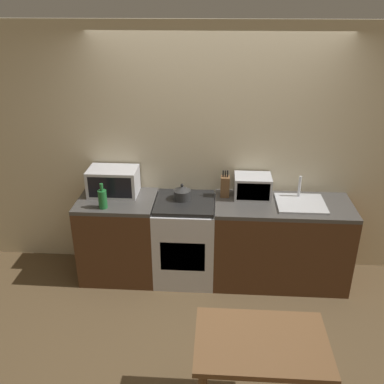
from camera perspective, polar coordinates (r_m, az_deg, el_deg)
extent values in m
plane|color=brown|center=(4.28, 2.49, -16.13)|extent=(16.00, 16.00, 0.00)
cube|color=beige|center=(4.47, 3.11, 5.21)|extent=(10.00, 0.06, 2.60)
cube|color=#4C2D19|center=(4.66, -9.63, -6.15)|extent=(0.79, 0.62, 0.86)
cube|color=#474442|center=(4.45, -10.04, -1.17)|extent=(0.79, 0.62, 0.04)
cube|color=#4C2D19|center=(4.59, 11.65, -6.81)|extent=(1.38, 0.62, 0.86)
cube|color=#474442|center=(4.38, 12.15, -1.79)|extent=(1.38, 0.62, 0.04)
cube|color=silver|center=(4.56, -0.94, -6.53)|extent=(0.62, 0.62, 0.86)
cube|color=black|center=(4.34, -0.98, -1.45)|extent=(0.59, 0.57, 0.04)
cube|color=black|center=(4.30, -1.26, -8.60)|extent=(0.45, 0.02, 0.32)
cylinder|color=#2D2D2D|center=(4.35, -1.32, -0.36)|extent=(0.18, 0.18, 0.10)
cone|color=#2D2D2D|center=(4.32, -1.33, 0.51)|extent=(0.17, 0.17, 0.05)
sphere|color=black|center=(4.30, -1.33, 0.91)|extent=(0.03, 0.03, 0.03)
cube|color=silver|center=(4.50, -10.43, 1.40)|extent=(0.50, 0.32, 0.28)
cube|color=black|center=(4.37, -10.90, 0.58)|extent=(0.44, 0.01, 0.22)
cylinder|color=#1E662D|center=(4.24, -11.83, -0.95)|extent=(0.09, 0.09, 0.19)
cylinder|color=#1E662D|center=(4.19, -11.98, 0.63)|extent=(0.03, 0.03, 0.07)
cube|color=brown|center=(4.40, 4.42, 0.74)|extent=(0.09, 0.10, 0.22)
cylinder|color=black|center=(4.35, 4.18, 2.46)|extent=(0.01, 0.01, 0.07)
cylinder|color=black|center=(4.35, 4.48, 2.46)|extent=(0.01, 0.01, 0.07)
cylinder|color=black|center=(4.35, 4.78, 2.45)|extent=(0.01, 0.01, 0.07)
cube|color=silver|center=(4.42, 8.07, 0.75)|extent=(0.37, 0.28, 0.23)
cube|color=black|center=(4.30, 8.18, 0.02)|extent=(0.33, 0.01, 0.19)
cube|color=silver|center=(4.39, 14.30, -1.49)|extent=(0.48, 0.43, 0.02)
cylinder|color=silver|center=(4.48, 14.14, 0.75)|extent=(0.03, 0.03, 0.22)
cube|color=brown|center=(3.02, 9.27, -19.22)|extent=(0.88, 0.60, 0.04)
cylinder|color=brown|center=(3.44, 1.69, -20.76)|extent=(0.05, 0.05, 0.70)
cylinder|color=brown|center=(3.51, 15.12, -20.69)|extent=(0.05, 0.05, 0.70)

